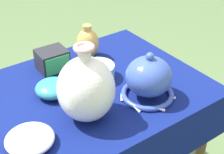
% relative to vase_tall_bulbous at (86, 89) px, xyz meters
% --- Properties ---
extents(display_table, '(0.98, 0.74, 0.78)m').
position_rel_vase_tall_bulbous_xyz_m(display_table, '(0.09, 0.14, -0.22)').
color(display_table, brown).
rests_on(display_table, ground_plane).
extents(vase_tall_bulbous, '(0.21, 0.21, 0.30)m').
position_rel_vase_tall_bulbous_xyz_m(vase_tall_bulbous, '(0.00, 0.00, 0.00)').
color(vase_tall_bulbous, white).
rests_on(vase_tall_bulbous, display_table).
extents(vase_dome_bell, '(0.22, 0.23, 0.21)m').
position_rel_vase_tall_bulbous_xyz_m(vase_dome_bell, '(0.27, -0.03, -0.04)').
color(vase_dome_bell, '#3851A8').
rests_on(vase_dome_bell, display_table).
extents(mosaic_tile_box, '(0.13, 0.12, 0.10)m').
position_rel_vase_tall_bulbous_xyz_m(mosaic_tile_box, '(0.05, 0.38, -0.08)').
color(mosaic_tile_box, '#232328').
rests_on(mosaic_tile_box, display_table).
extents(bowl_shallow_teal, '(0.14, 0.14, 0.06)m').
position_rel_vase_tall_bulbous_xyz_m(bowl_shallow_teal, '(-0.04, 0.20, -0.10)').
color(bowl_shallow_teal, teal).
rests_on(bowl_shallow_teal, display_table).
extents(pot_squat_celadon, '(0.15, 0.15, 0.06)m').
position_rel_vase_tall_bulbous_xyz_m(pot_squat_celadon, '(0.18, 0.20, -0.10)').
color(pot_squat_celadon, '#A8CCB7').
rests_on(pot_squat_celadon, display_table).
extents(jar_round_ochre, '(0.11, 0.11, 0.17)m').
position_rel_vase_tall_bulbous_xyz_m(jar_round_ochre, '(0.24, 0.38, -0.05)').
color(jar_round_ochre, gold).
rests_on(jar_round_ochre, display_table).
extents(bowl_shallow_porcelain, '(0.17, 0.17, 0.05)m').
position_rel_vase_tall_bulbous_xyz_m(bowl_shallow_porcelain, '(-0.24, -0.01, -0.10)').
color(bowl_shallow_porcelain, white).
rests_on(bowl_shallow_porcelain, display_table).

